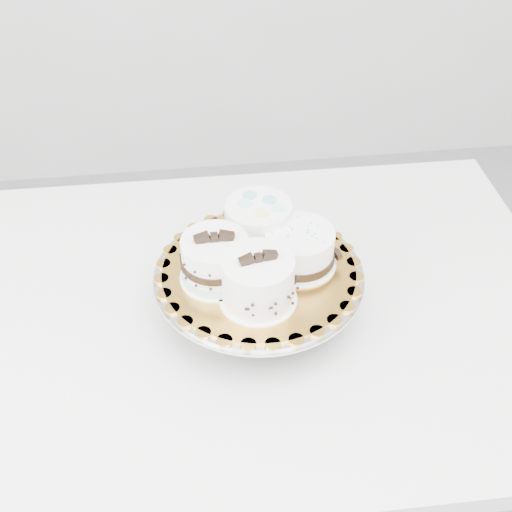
{
  "coord_description": "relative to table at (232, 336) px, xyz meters",
  "views": [
    {
      "loc": [
        0.03,
        -0.58,
        1.55
      ],
      "look_at": [
        0.13,
        0.17,
        0.87
      ],
      "focal_mm": 45.0,
      "sensor_mm": 36.0,
      "label": 1
    }
  ],
  "objects": [
    {
      "name": "cake_dots",
      "position": [
        0.05,
        0.05,
        0.22
      ],
      "size": [
        0.13,
        0.13,
        0.08
      ],
      "rotation": [
        0.0,
        0.0,
        0.14
      ],
      "color": "white",
      "rests_on": "cake_board"
    },
    {
      "name": "cake_stand",
      "position": [
        0.05,
        -0.02,
        0.14
      ],
      "size": [
        0.34,
        0.34,
        0.09
      ],
      "color": "gray",
      "rests_on": "table"
    },
    {
      "name": "cake_ribbon",
      "position": [
        0.11,
        -0.01,
        0.21
      ],
      "size": [
        0.14,
        0.14,
        0.07
      ],
      "rotation": [
        0.0,
        0.0,
        0.36
      ],
      "color": "white",
      "rests_on": "cake_board"
    },
    {
      "name": "cake_banded",
      "position": [
        -0.02,
        -0.03,
        0.21
      ],
      "size": [
        0.12,
        0.12,
        0.09
      ],
      "rotation": [
        0.0,
        0.0,
        0.01
      ],
      "color": "white",
      "rests_on": "cake_board"
    },
    {
      "name": "table",
      "position": [
        0.0,
        0.0,
        0.0
      ],
      "size": [
        1.18,
        0.79,
        0.75
      ],
      "rotation": [
        0.0,
        0.0,
        -0.01
      ],
      "color": "silver",
      "rests_on": "floor"
    },
    {
      "name": "cake_board",
      "position": [
        0.05,
        -0.02,
        0.18
      ],
      "size": [
        0.36,
        0.36,
        0.0
      ],
      "primitive_type": "cylinder",
      "rotation": [
        0.0,
        0.0,
        -0.18
      ],
      "color": "#C38A29",
      "rests_on": "cake_stand"
    },
    {
      "name": "cake_swirl",
      "position": [
        0.04,
        -0.09,
        0.22
      ],
      "size": [
        0.13,
        0.13,
        0.1
      ],
      "rotation": [
        0.0,
        0.0,
        0.18
      ],
      "color": "white",
      "rests_on": "cake_board"
    }
  ]
}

